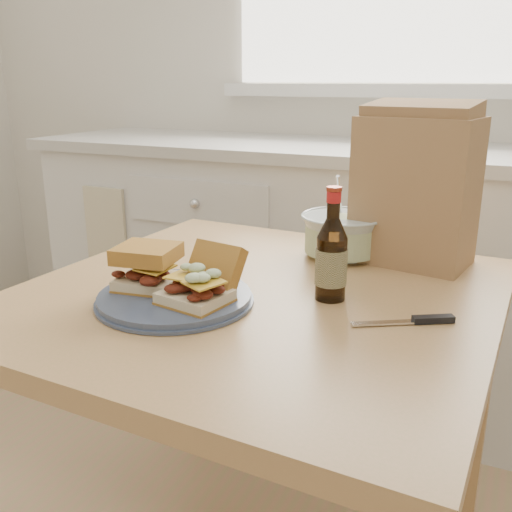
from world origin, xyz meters
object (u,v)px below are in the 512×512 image
at_px(dining_table, 257,340).
at_px(coleslaw_bowl, 342,236).
at_px(plate, 175,298).
at_px(paper_bag, 415,192).
at_px(beer_bottle, 331,258).

distance_m(dining_table, coleslaw_bowl, 0.34).
xyz_separation_m(plate, coleslaw_bowl, (0.20, 0.41, 0.04)).
bearing_deg(dining_table, plate, -129.50).
bearing_deg(coleslaw_bowl, plate, -115.98).
distance_m(plate, paper_bag, 0.59).
height_order(beer_bottle, paper_bag, paper_bag).
bearing_deg(plate, coleslaw_bowl, 64.02).
relative_size(plate, paper_bag, 0.88).
bearing_deg(beer_bottle, dining_table, -161.36).
height_order(dining_table, coleslaw_bowl, coleslaw_bowl).
height_order(plate, coleslaw_bowl, coleslaw_bowl).
xyz_separation_m(beer_bottle, paper_bag, (0.10, 0.30, 0.08)).
distance_m(dining_table, beer_bottle, 0.24).
height_order(coleslaw_bowl, paper_bag, paper_bag).
xyz_separation_m(dining_table, plate, (-0.11, -0.13, 0.12)).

